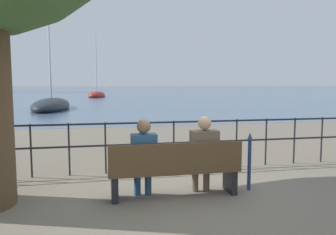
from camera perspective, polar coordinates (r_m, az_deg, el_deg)
ground_plane at (r=5.47m, az=1.11°, el=-13.47°), size 1000.00×1000.00×0.00m
harbor_water at (r=163.94m, az=-11.53°, el=4.96°), size 600.00×300.00×0.01m
park_bench at (r=5.27m, az=1.28°, el=-9.14°), size 2.12×0.45×0.90m
seated_person_left at (r=5.20m, az=-4.26°, el=-6.50°), size 0.39×0.35×1.27m
seated_person_right at (r=5.42m, az=6.24°, el=-5.89°), size 0.44×0.35×1.29m
promenade_railing at (r=6.81m, az=-1.90°, el=-3.61°), size 12.05×0.04×1.05m
closed_umbrella at (r=5.77m, az=14.00°, el=-6.89°), size 0.09×0.09×0.99m
sailboat_0 at (r=48.86m, az=-12.30°, el=3.82°), size 3.28×6.01×9.33m
sailboat_2 at (r=25.69m, az=-19.64°, el=2.02°), size 2.62×8.23×11.93m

